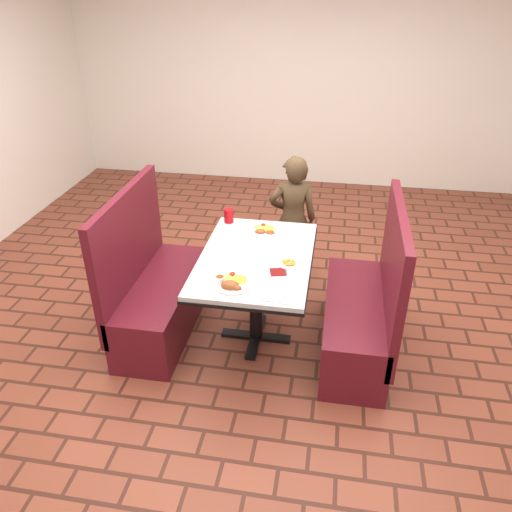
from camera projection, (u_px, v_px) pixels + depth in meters
name	position (u px, v px, depth m)	size (l,w,h in m)	color
room	(256.00, 90.00, 3.03)	(7.00, 7.04, 2.82)	brown
dining_table	(256.00, 267.00, 3.65)	(0.81, 1.21, 0.75)	silver
booth_bench_left	(156.00, 294.00, 3.93)	(0.47, 1.20, 1.17)	maroon
booth_bench_right	(362.00, 314.00, 3.70)	(0.47, 1.20, 1.17)	maroon
diner_person	(292.00, 220.00, 4.49)	(0.43, 0.29, 1.19)	brown
near_dinner_plate	(232.00, 281.00, 3.26)	(0.28, 0.28, 0.09)	white
far_dinner_plate	(265.00, 229.00, 3.93)	(0.25, 0.25, 0.06)	white
plantain_plate	(289.00, 263.00, 3.50)	(0.16, 0.16, 0.02)	white
maroon_napkin	(278.00, 272.00, 3.41)	(0.11, 0.11, 0.00)	#5F0E0F
spoon_utensil	(286.00, 271.00, 3.42)	(0.01, 0.12, 0.00)	silver
red_tumbler	(229.00, 216.00, 4.07)	(0.08, 0.08, 0.11)	#B40C11
paper_napkin	(279.00, 296.00, 3.15)	(0.21, 0.16, 0.01)	white
knife_utensil	(235.00, 282.00, 3.29)	(0.01, 0.15, 0.00)	silver
fork_utensil	(229.00, 282.00, 3.28)	(0.01, 0.14, 0.00)	#B8B8BD
lettuce_shreds	(263.00, 252.00, 3.65)	(0.28, 0.32, 0.00)	#7DAC45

